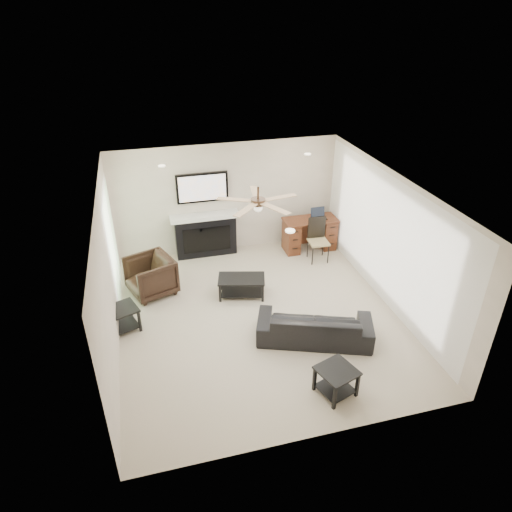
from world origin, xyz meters
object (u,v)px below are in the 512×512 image
object	(u,v)px
sofa	(315,325)
fireplace_unit	(205,216)
coffee_table	(242,287)
desk	(309,234)
armchair	(151,276)

from	to	relation	value
sofa	fireplace_unit	distance (m)	3.71
coffee_table	desk	size ratio (longest dim) A/B	0.74
armchair	coffee_table	xyz separation A→B (m)	(1.70, -0.55, -0.19)
fireplace_unit	desk	distance (m)	2.45
fireplace_unit	desk	xyz separation A→B (m)	(2.35, -0.34, -0.57)
sofa	coffee_table	xyz separation A→B (m)	(-0.90, 1.60, -0.08)
sofa	fireplace_unit	world-z (taller)	fireplace_unit
fireplace_unit	sofa	bearing A→B (deg)	-69.30
armchair	desk	xyz separation A→B (m)	(3.66, 0.93, -0.01)
sofa	coffee_table	distance (m)	1.84
armchair	sofa	bearing A→B (deg)	29.98
sofa	fireplace_unit	size ratio (longest dim) A/B	1.01
coffee_table	fireplace_unit	distance (m)	2.00
armchair	coffee_table	bearing A→B (deg)	51.64
sofa	coffee_table	world-z (taller)	sofa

